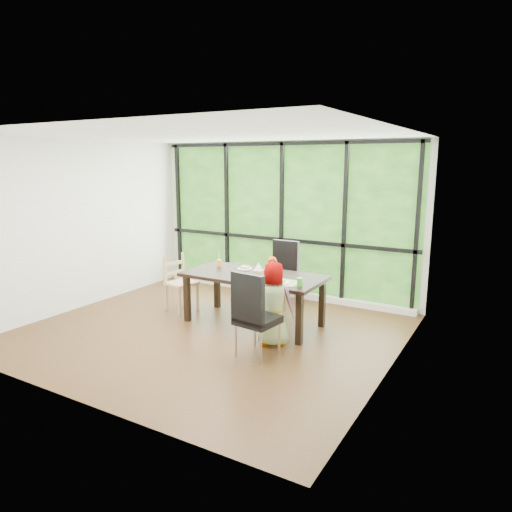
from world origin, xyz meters
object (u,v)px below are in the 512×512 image
dining_table (253,299)px  child_toddler (272,285)px  tissue_box (258,274)px  plate_near (280,282)px  orange_cup (219,263)px  child_older (272,304)px  chair_end_beech (181,283)px  green_cup (300,282)px  plate_far (245,269)px  chair_interior_leather (258,314)px  chair_window_leather (280,275)px

dining_table → child_toddler: 0.59m
tissue_box → dining_table: bearing=140.7°
plate_near → orange_cup: (-1.28, 0.42, 0.05)m
dining_table → child_older: (0.60, -0.55, 0.18)m
chair_end_beech → child_toddler: (1.31, 0.62, 0.00)m
dining_table → child_older: 0.83m
dining_table → green_cup: size_ratio=17.18×
child_toddler → green_cup: bearing=-58.5°
green_cup → tissue_box: 0.72m
green_cup → plate_far: bearing=156.4°
dining_table → plate_far: bearing=141.7°
child_older → green_cup: (0.26, 0.27, 0.26)m
chair_interior_leather → chair_end_beech: chair_interior_leather is taller
dining_table → plate_far: 0.53m
chair_window_leather → green_cup: chair_window_leather is taller
dining_table → plate_near: bearing=-23.1°
orange_cup → chair_end_beech: bearing=-160.1°
child_older → green_cup: size_ratio=9.32×
chair_end_beech → child_toddler: 1.45m
chair_window_leather → chair_end_beech: size_ratio=1.20×
chair_interior_leather → tissue_box: bearing=-53.4°
chair_window_leather → tissue_box: 1.10m
chair_interior_leather → orange_cup: chair_interior_leather is taller
plate_far → orange_cup: size_ratio=1.99×
plate_far → tissue_box: (0.44, -0.35, 0.05)m
chair_interior_leather → child_toddler: chair_interior_leather is taller
chair_interior_leather → green_cup: size_ratio=9.11×
dining_table → tissue_box: size_ratio=16.16×
chair_end_beech → orange_cup: (0.59, 0.21, 0.35)m
plate_far → plate_near: bearing=-28.8°
chair_window_leather → plate_far: size_ratio=5.00×
orange_cup → tissue_box: (0.88, -0.31, -0.00)m
child_toddler → chair_end_beech: bearing=-168.0°
plate_near → green_cup: size_ratio=2.13×
green_cup → chair_interior_leather: bearing=-109.0°
chair_window_leather → child_older: 1.61m
chair_window_leather → orange_cup: 1.05m
child_older → plate_far: bearing=-60.5°
green_cup → plate_near: bearing=172.6°
chair_window_leather → child_toddler: size_ratio=1.20×
chair_end_beech → tissue_box: chair_end_beech is taller
chair_end_beech → orange_cup: bearing=-57.9°
green_cup → tissue_box: bearing=168.2°
chair_window_leather → chair_end_beech: 1.60m
tissue_box → child_older: bearing=-43.5°
chair_interior_leather → chair_end_beech: (-1.94, 0.93, -0.09)m
child_older → orange_cup: 1.53m
chair_interior_leather → green_cup: chair_interior_leather is taller
chair_end_beech → green_cup: size_ratio=7.59×
chair_window_leather → chair_end_beech: bearing=-142.4°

